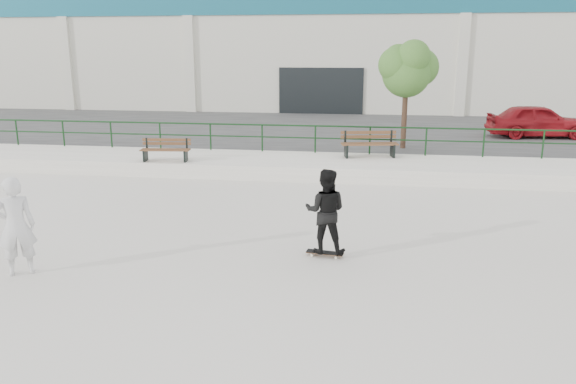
% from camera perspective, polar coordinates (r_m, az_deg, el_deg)
% --- Properties ---
extents(ground, '(120.00, 120.00, 0.00)m').
position_cam_1_polar(ground, '(10.99, -8.29, -8.45)').
color(ground, '#B8B3A8').
rests_on(ground, ground).
extents(ledge, '(30.00, 3.00, 0.50)m').
position_cam_1_polar(ledge, '(19.83, -0.50, 2.72)').
color(ledge, beige).
rests_on(ledge, ground).
extents(parking_strip, '(60.00, 14.00, 0.50)m').
position_cam_1_polar(parking_strip, '(28.14, 2.21, 6.14)').
color(parking_strip, '#353535').
rests_on(parking_strip, ground).
extents(railing, '(28.00, 0.06, 1.03)m').
position_cam_1_polar(railing, '(20.92, 0.05, 6.09)').
color(railing, '#143818').
rests_on(railing, ledge).
extents(commercial_building, '(44.20, 16.33, 8.00)m').
position_cam_1_polar(commercial_building, '(41.79, 4.45, 14.70)').
color(commercial_building, beige).
rests_on(commercial_building, ground).
extents(bench_left, '(1.72, 0.66, 0.77)m').
position_cam_1_polar(bench_left, '(19.71, -12.31, 4.19)').
color(bench_left, '#51381B').
rests_on(bench_left, ledge).
extents(bench_right, '(2.08, 0.96, 0.92)m').
position_cam_1_polar(bench_right, '(20.23, 8.25, 4.83)').
color(bench_right, '#51381B').
rests_on(bench_right, ledge).
extents(tree, '(2.30, 2.05, 4.09)m').
position_cam_1_polar(tree, '(22.10, 12.06, 12.27)').
color(tree, '#4E3727').
rests_on(tree, parking_strip).
extents(red_car, '(4.37, 2.10, 1.44)m').
position_cam_1_polar(red_car, '(26.87, 24.03, 6.63)').
color(red_car, maroon).
rests_on(red_car, parking_strip).
extents(skateboard, '(0.80, 0.31, 0.09)m').
position_cam_1_polar(skateboard, '(11.87, 3.76, -6.19)').
color(skateboard, black).
rests_on(skateboard, ground).
extents(standing_skater, '(0.89, 0.71, 1.78)m').
position_cam_1_polar(standing_skater, '(11.59, 3.83, -1.96)').
color(standing_skater, black).
rests_on(standing_skater, skateboard).
extents(seated_skater, '(0.84, 0.77, 1.93)m').
position_cam_1_polar(seated_skater, '(11.85, -25.93, -3.14)').
color(seated_skater, silver).
rests_on(seated_skater, ground).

